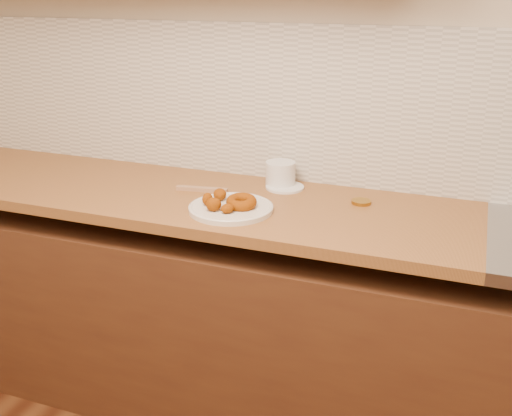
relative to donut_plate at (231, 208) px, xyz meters
The scene contains 11 objects.
wall_back 0.70m from the donut_plate, 52.02° to the left, with size 4.00×0.02×2.70m, color beige.
base_cabinet 0.63m from the donut_plate, 19.08° to the left, with size 3.60×0.60×0.77m, color #4B2915.
butcher_block 0.34m from the donut_plate, 160.19° to the left, with size 2.30×0.62×0.04m, color #935C2F.
backsplash 0.60m from the donut_plate, 51.22° to the left, with size 3.60×0.02×0.60m, color beige.
donut_plate is the anchor object (origin of this frame).
ring_donut 0.05m from the donut_plate, ahead, with size 0.11×0.11×0.04m, color #7E3A00.
fried_dough_chunks 0.06m from the donut_plate, 156.94° to the right, with size 0.14×0.18×0.05m.
plastic_tub 0.33m from the donut_plate, 77.00° to the left, with size 0.11×0.11×0.10m, color silver.
tub_lid 0.31m from the donut_plate, 71.35° to the left, with size 0.15×0.15×0.01m, color silver.
brass_jar_lid 0.47m from the donut_plate, 29.44° to the left, with size 0.07×0.07×0.01m, color olive.
wooden_utensil 0.24m from the donut_plate, 140.25° to the left, with size 0.20×0.02×0.02m, color #9D734F.
Camera 1 is at (0.43, -0.20, 1.63)m, focal length 42.00 mm.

